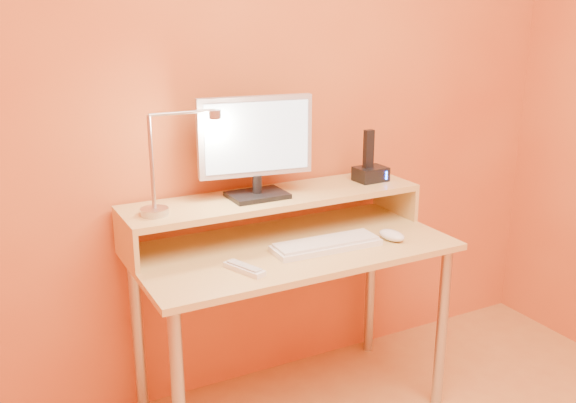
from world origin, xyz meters
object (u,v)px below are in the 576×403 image
lamp_base (155,212)px  phone_dock (371,174)px  keyboard (326,245)px  mouse (392,235)px  remote_control (244,269)px  monitor_panel (255,136)px

lamp_base → phone_dock: phone_dock is taller
phone_dock → keyboard: (-0.36, -0.24, -0.18)m
phone_dock → mouse: 0.34m
keyboard → mouse: (0.27, -0.04, 0.01)m
lamp_base → keyboard: 0.64m
lamp_base → phone_dock: (0.94, 0.03, 0.02)m
phone_dock → mouse: (-0.09, -0.28, -0.17)m
keyboard → mouse: size_ratio=3.54×
remote_control → lamp_base: bearing=109.2°
lamp_base → keyboard: (0.59, -0.21, -0.16)m
mouse → remote_control: (-0.63, -0.02, -0.01)m
mouse → remote_control: bearing=170.8°
monitor_panel → lamp_base: (-0.42, -0.04, -0.23)m
phone_dock → remote_control: size_ratio=0.79×
phone_dock → remote_control: (-0.72, -0.30, -0.18)m
remote_control → mouse: bearing=-19.3°
remote_control → keyboard: bearing=-11.6°
monitor_panel → keyboard: bearing=-47.7°
keyboard → mouse: mouse is taller
monitor_panel → lamp_base: 0.47m
phone_dock → monitor_panel: bearing=177.0°
phone_dock → remote_control: 0.80m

